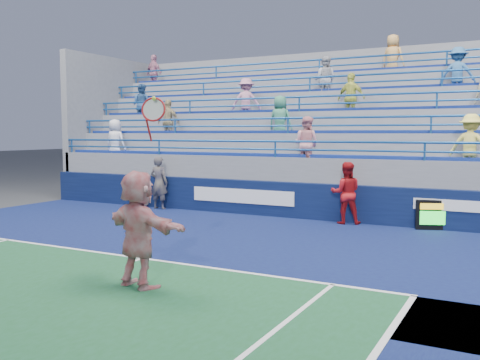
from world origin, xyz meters
The scene contains 8 objects.
ground centered at (0.00, 0.00, 0.00)m, with size 120.00×120.00×0.00m, color #333538.
sponsor_wall centered at (0.00, 6.50, 0.55)m, with size 18.00×0.32×1.10m.
bleacher_stand centered at (0.00, 10.27, 1.55)m, with size 18.00×5.60×6.13m.
serve_speed_board centered at (4.96, 6.36, 0.41)m, with size 1.14×0.57×0.82m.
judge_chair centered at (-4.86, 6.02, 0.23)m, with size 0.49×0.50×0.72m.
tennis_player centered at (1.21, -1.62, 1.00)m, with size 1.94×1.02×3.21m.
line_judge centered at (-4.09, 6.11, 0.91)m, with size 0.67×0.44×1.82m, color #131636.
ball_girl centered at (2.46, 6.19, 0.89)m, with size 0.87×0.68×1.79m, color #A71317.
Camera 1 is at (6.89, -8.67, 2.62)m, focal length 40.00 mm.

